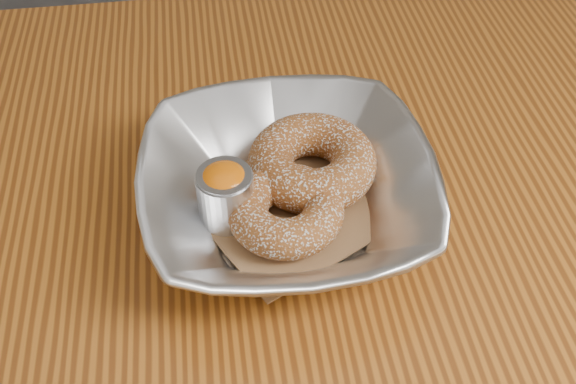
{
  "coord_description": "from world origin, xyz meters",
  "views": [
    {
      "loc": [
        -0.17,
        -0.39,
        1.2
      ],
      "look_at": [
        -0.12,
        0.01,
        0.78
      ],
      "focal_mm": 42.0,
      "sensor_mm": 36.0,
      "label": 1
    }
  ],
  "objects": [
    {
      "name": "parchment",
      "position": [
        -0.12,
        0.01,
        0.76
      ],
      "size": [
        0.2,
        0.2,
        0.0
      ],
      "primitive_type": "cube",
      "rotation": [
        0.0,
        0.0,
        0.49
      ],
      "color": "olive",
      "rests_on": "table"
    },
    {
      "name": "table",
      "position": [
        0.0,
        0.0,
        0.65
      ],
      "size": [
        1.2,
        0.8,
        0.75
      ],
      "color": "#8F4B16",
      "rests_on": "ground_plane"
    },
    {
      "name": "donut_back",
      "position": [
        -0.09,
        0.04,
        0.78
      ],
      "size": [
        0.14,
        0.14,
        0.04
      ],
      "primitive_type": "torus",
      "rotation": [
        0.0,
        0.0,
        0.24
      ],
      "color": "#934E1F",
      "rests_on": "parchment"
    },
    {
      "name": "ramekin",
      "position": [
        -0.17,
        0.01,
        0.79
      ],
      "size": [
        0.05,
        0.05,
        0.06
      ],
      "color": "silver",
      "rests_on": "table"
    },
    {
      "name": "serving_bowl",
      "position": [
        -0.12,
        0.01,
        0.78
      ],
      "size": [
        0.25,
        0.25,
        0.06
      ],
      "primitive_type": "imported",
      "color": "silver",
      "rests_on": "table"
    },
    {
      "name": "donut_front",
      "position": [
        -0.12,
        -0.01,
        0.78
      ],
      "size": [
        0.12,
        0.12,
        0.04
      ],
      "primitive_type": "torus",
      "rotation": [
        0.0,
        0.0,
        -0.2
      ],
      "color": "#934E1F",
      "rests_on": "parchment"
    }
  ]
}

